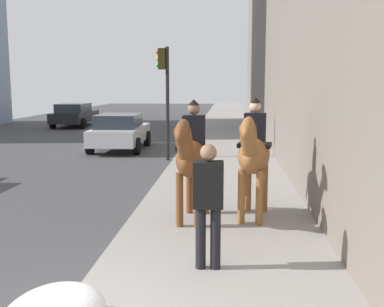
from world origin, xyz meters
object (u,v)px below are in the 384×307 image
(car_near_lane, at_px, (120,131))
(mounted_horse_near, at_px, (192,156))
(pedestrian_greeting, at_px, (208,198))
(mounted_horse_far, at_px, (254,153))
(traffic_light_near_curb, at_px, (165,85))
(car_mid_lane, at_px, (75,114))

(car_near_lane, bearing_deg, mounted_horse_near, -161.23)
(mounted_horse_near, relative_size, pedestrian_greeting, 1.30)
(car_near_lane, bearing_deg, pedestrian_greeting, -163.03)
(mounted_horse_far, distance_m, car_near_lane, 10.86)
(pedestrian_greeting, height_order, traffic_light_near_curb, traffic_light_near_curb)
(mounted_horse_near, xyz_separation_m, traffic_light_near_curb, (7.61, 1.52, 1.26))
(mounted_horse_near, xyz_separation_m, mounted_horse_far, (0.25, -1.10, 0.03))
(pedestrian_greeting, relative_size, car_mid_lane, 0.37)
(mounted_horse_near, relative_size, car_mid_lane, 0.48)
(mounted_horse_far, xyz_separation_m, car_mid_lane, (19.86, 9.96, -0.59))
(mounted_horse_far, xyz_separation_m, pedestrian_greeting, (-2.46, 0.72, -0.25))
(car_near_lane, height_order, car_mid_lane, same)
(pedestrian_greeting, xyz_separation_m, car_near_lane, (12.21, 4.04, -0.34))
(car_mid_lane, xyz_separation_m, traffic_light_near_curb, (-12.50, -7.34, 1.82))
(car_mid_lane, distance_m, traffic_light_near_curb, 14.61)
(mounted_horse_far, xyz_separation_m, traffic_light_near_curb, (7.36, 2.62, 1.23))
(mounted_horse_far, bearing_deg, car_mid_lane, -143.47)
(mounted_horse_near, bearing_deg, car_near_lane, -153.72)
(car_mid_lane, bearing_deg, pedestrian_greeting, -158.39)
(mounted_horse_near, relative_size, car_near_lane, 0.52)
(car_mid_lane, bearing_deg, mounted_horse_near, -157.10)
(mounted_horse_near, distance_m, car_near_lane, 10.66)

